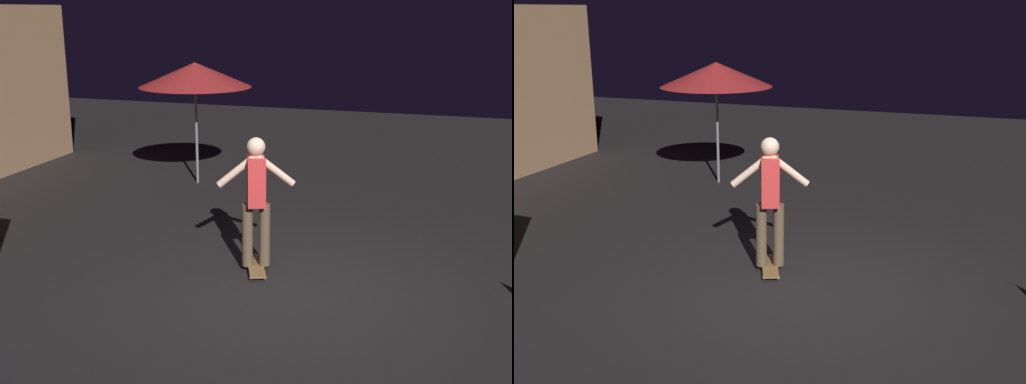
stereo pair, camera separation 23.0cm
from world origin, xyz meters
TOP-DOWN VIEW (x-y plane):
  - ground_plane at (0.00, 0.00)m, footprint 28.00×28.00m
  - patio_umbrella at (4.22, 3.03)m, footprint 2.10×2.10m
  - skateboard_ridden at (0.50, 0.64)m, footprint 0.80×0.47m
  - skater at (0.50, 0.64)m, footprint 0.45×0.95m

SIDE VIEW (x-z plane):
  - ground_plane at x=0.00m, z-range 0.00..0.00m
  - skateboard_ridden at x=0.50m, z-range 0.02..0.09m
  - skater at x=0.50m, z-range 0.20..1.87m
  - patio_umbrella at x=4.22m, z-range 0.92..3.22m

